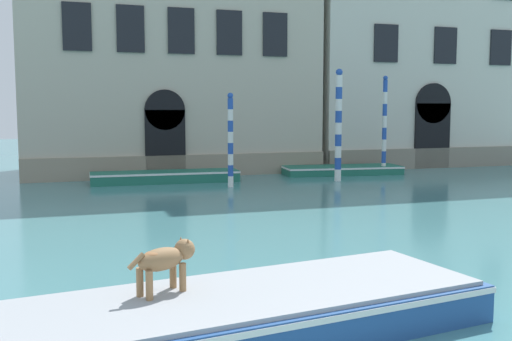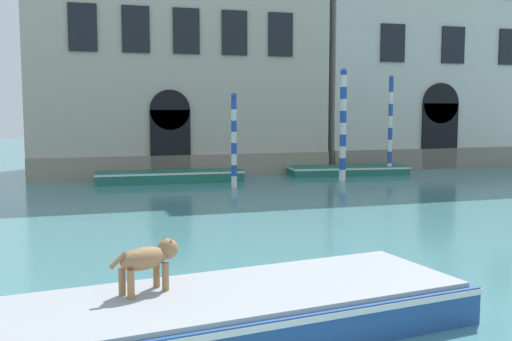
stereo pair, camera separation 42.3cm
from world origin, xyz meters
name	(u,v)px [view 1 (the left image)]	position (x,y,z in m)	size (l,w,h in m)	color
palazzo_left	(168,18)	(2.86, 26.05, 7.24)	(13.35, 6.13, 14.51)	#BCB29E
palazzo_right	(412,13)	(16.14, 26.05, 8.15)	(12.54, 6.13, 16.33)	beige
boat_foreground	(180,322)	(-0.87, 4.59, 0.32)	(8.81, 3.37, 0.59)	#234C8C
dog_on_deck	(166,259)	(-0.96, 5.01, 1.04)	(0.96, 0.61, 0.69)	#997047
boat_moored_near_palazzo	(166,176)	(1.83, 21.42, 0.24)	(6.02, 1.63, 0.46)	#1E6651
boat_moored_far	(342,170)	(9.99, 21.87, 0.21)	(5.52, 2.32, 0.39)	#1E6651
mooring_pole_0	(231,140)	(3.95, 19.21, 1.81)	(0.22, 0.22, 3.59)	white
mooring_pole_1	(338,125)	(8.71, 19.68, 2.33)	(0.28, 0.28, 4.61)	white
mooring_pole_3	(384,125)	(11.73, 21.18, 2.24)	(0.21, 0.21, 4.46)	white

